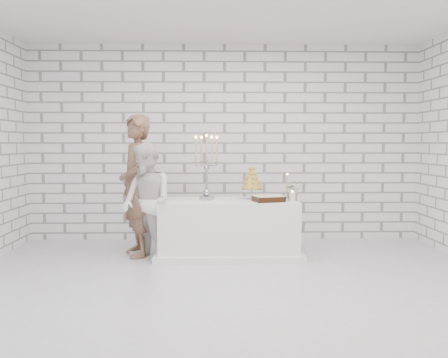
# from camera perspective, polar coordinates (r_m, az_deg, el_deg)

# --- Properties ---
(ground) EXTENTS (6.00, 5.00, 0.01)m
(ground) POSITION_cam_1_polar(r_m,az_deg,el_deg) (5.04, 0.79, -12.96)
(ground) COLOR silver
(ground) RESTS_ON ground
(wall_back) EXTENTS (6.00, 0.01, 3.00)m
(wall_back) POSITION_cam_1_polar(r_m,az_deg,el_deg) (7.31, 0.05, 4.35)
(wall_back) COLOR white
(wall_back) RESTS_ON ground
(wall_front) EXTENTS (6.00, 0.01, 3.00)m
(wall_front) POSITION_cam_1_polar(r_m,az_deg,el_deg) (2.32, 3.18, 4.31)
(wall_front) COLOR white
(wall_front) RESTS_ON ground
(cake_table) EXTENTS (1.80, 0.80, 0.75)m
(cake_table) POSITION_cam_1_polar(r_m,az_deg,el_deg) (6.32, 0.54, -5.91)
(cake_table) COLOR white
(cake_table) RESTS_ON ground
(groom) EXTENTS (0.68, 0.80, 1.88)m
(groom) POSITION_cam_1_polar(r_m,az_deg,el_deg) (6.36, -10.52, -0.79)
(groom) COLOR brown
(groom) RESTS_ON ground
(bride) EXTENTS (0.90, 0.93, 1.51)m
(bride) POSITION_cam_1_polar(r_m,az_deg,el_deg) (6.07, -9.32, -2.76)
(bride) COLOR white
(bride) RESTS_ON ground
(candelabra) EXTENTS (0.44, 0.44, 0.87)m
(candelabra) POSITION_cam_1_polar(r_m,az_deg,el_deg) (6.23, -2.11, 1.43)
(candelabra) COLOR #9D9CA7
(candelabra) RESTS_ON cake_table
(croquembouche) EXTENTS (0.31, 0.31, 0.46)m
(croquembouche) POSITION_cam_1_polar(r_m,az_deg,el_deg) (6.33, 3.37, -0.39)
(croquembouche) COLOR olive
(croquembouche) RESTS_ON cake_table
(chocolate_cake) EXTENTS (0.43, 0.35, 0.08)m
(chocolate_cake) POSITION_cam_1_polar(r_m,az_deg,el_deg) (6.10, 5.40, -2.35)
(chocolate_cake) COLOR black
(chocolate_cake) RESTS_ON cake_table
(pillar_candle) EXTENTS (0.08, 0.08, 0.12)m
(pillar_candle) POSITION_cam_1_polar(r_m,az_deg,el_deg) (6.16, 8.24, -2.12)
(pillar_candle) COLOR white
(pillar_candle) RESTS_ON cake_table
(extra_taper) EXTENTS (0.07, 0.07, 0.32)m
(extra_taper) POSITION_cam_1_polar(r_m,az_deg,el_deg) (6.46, 7.61, -0.93)
(extra_taper) COLOR tan
(extra_taper) RESTS_ON cake_table
(flowers) EXTENTS (0.24, 0.21, 0.26)m
(flowers) POSITION_cam_1_polar(r_m,az_deg,el_deg) (6.27, 8.35, -1.38)
(flowers) COLOR olive
(flowers) RESTS_ON cake_table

